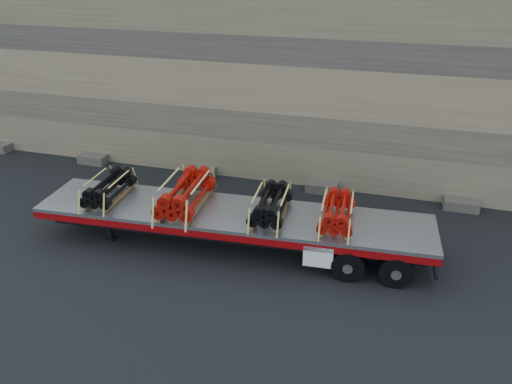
# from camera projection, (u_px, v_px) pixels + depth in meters

# --- Properties ---
(ground) EXTENTS (120.00, 120.00, 0.00)m
(ground) POSITION_uv_depth(u_px,v_px,m) (233.00, 246.00, 15.60)
(ground) COLOR black
(ground) RESTS_ON ground
(rock_wall) EXTENTS (44.00, 3.00, 7.00)m
(rock_wall) POSITION_uv_depth(u_px,v_px,m) (285.00, 86.00, 19.66)
(rock_wall) COLOR #7A6B54
(rock_wall) RESTS_ON ground
(trailer) EXTENTS (12.16, 3.11, 1.20)m
(trailer) POSITION_uv_depth(u_px,v_px,m) (232.00, 229.00, 15.38)
(trailer) COLOR #9A9CA1
(trailer) RESTS_ON ground
(bundle_front) EXTENTS (1.12, 2.04, 0.70)m
(bundle_front) POSITION_uv_depth(u_px,v_px,m) (109.00, 189.00, 15.75)
(bundle_front) COLOR black
(bundle_front) RESTS_ON trailer
(bundle_midfront) EXTENTS (1.38, 2.52, 0.87)m
(bundle_midfront) POSITION_uv_depth(u_px,v_px,m) (186.00, 194.00, 15.21)
(bundle_midfront) COLOR #A51008
(bundle_midfront) RESTS_ON trailer
(bundle_midrear) EXTENTS (1.14, 2.08, 0.72)m
(bundle_midrear) POSITION_uv_depth(u_px,v_px,m) (271.00, 205.00, 14.72)
(bundle_midrear) COLOR black
(bundle_midrear) RESTS_ON trailer
(bundle_rear) EXTENTS (1.09, 2.00, 0.69)m
(bundle_rear) POSITION_uv_depth(u_px,v_px,m) (337.00, 212.00, 14.34)
(bundle_rear) COLOR #A51008
(bundle_rear) RESTS_ON trailer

